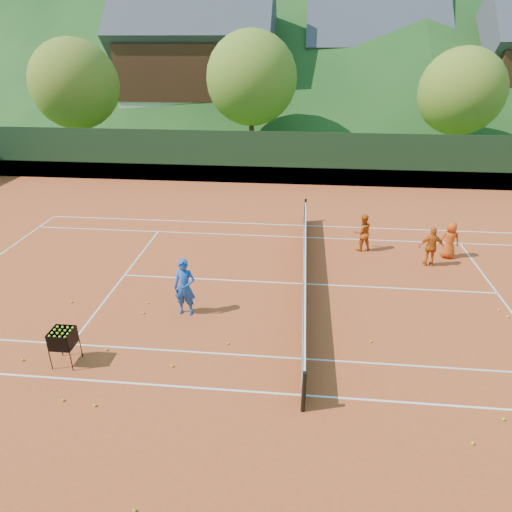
# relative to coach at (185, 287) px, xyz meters

# --- Properties ---
(ground) EXTENTS (400.00, 400.00, 0.00)m
(ground) POSITION_rel_coach_xyz_m (3.59, 2.23, -0.93)
(ground) COLOR #2C5219
(ground) RESTS_ON ground
(clay_court) EXTENTS (40.00, 24.00, 0.02)m
(clay_court) POSITION_rel_coach_xyz_m (3.59, 2.23, -0.92)
(clay_court) COLOR #B1431C
(clay_court) RESTS_ON ground
(coach) EXTENTS (0.69, 0.48, 1.81)m
(coach) POSITION_rel_coach_xyz_m (0.00, 0.00, 0.00)
(coach) COLOR #1B4DB0
(coach) RESTS_ON clay_court
(student_a) EXTENTS (0.86, 0.75, 1.50)m
(student_a) POSITION_rel_coach_xyz_m (5.84, 5.30, -0.15)
(student_a) COLOR #D65813
(student_a) RESTS_ON clay_court
(student_b) EXTENTS (0.90, 0.40, 1.51)m
(student_b) POSITION_rel_coach_xyz_m (8.20, 4.12, -0.15)
(student_b) COLOR #D05A12
(student_b) RESTS_ON clay_court
(student_c) EXTENTS (0.74, 0.51, 1.44)m
(student_c) POSITION_rel_coach_xyz_m (9.07, 4.92, -0.19)
(student_c) COLOR #D34A12
(student_c) RESTS_ON clay_court
(tennis_ball_0) EXTENTS (0.07, 0.07, 0.07)m
(tennis_ball_0) POSITION_rel_coach_xyz_m (0.24, -2.55, -0.87)
(tennis_ball_0) COLOR #C8DE25
(tennis_ball_0) RESTS_ON clay_court
(tennis_ball_1) EXTENTS (0.07, 0.07, 0.07)m
(tennis_ball_1) POSITION_rel_coach_xyz_m (0.62, -6.51, -0.87)
(tennis_ball_1) COLOR #C8DE25
(tennis_ball_1) RESTS_ON clay_court
(tennis_ball_4) EXTENTS (0.07, 0.07, 0.07)m
(tennis_ball_4) POSITION_rel_coach_xyz_m (-3.81, 0.22, -0.87)
(tennis_ball_4) COLOR #C8DE25
(tennis_ball_4) RESTS_ON clay_court
(tennis_ball_5) EXTENTS (0.07, 0.07, 0.07)m
(tennis_ball_5) POSITION_rel_coach_xyz_m (7.12, -4.35, -0.87)
(tennis_ball_5) COLOR #C8DE25
(tennis_ball_5) RESTS_ON clay_court
(tennis_ball_6) EXTENTS (0.07, 0.07, 0.07)m
(tennis_ball_6) POSITION_rel_coach_xyz_m (-1.71, -2.06, -0.87)
(tennis_ball_6) COLOR #C8DE25
(tennis_ball_6) RESTS_ON clay_court
(tennis_ball_7) EXTENTS (0.07, 0.07, 0.07)m
(tennis_ball_7) POSITION_rel_coach_xyz_m (-1.37, 0.42, -0.87)
(tennis_ball_7) COLOR #C8DE25
(tennis_ball_7) RESTS_ON clay_court
(tennis_ball_8) EXTENTS (0.07, 0.07, 0.07)m
(tennis_ball_8) POSITION_rel_coach_xyz_m (5.46, -0.96, -0.87)
(tennis_ball_8) COLOR #C8DE25
(tennis_ball_8) RESTS_ON clay_court
(tennis_ball_9) EXTENTS (0.07, 0.07, 0.07)m
(tennis_ball_9) POSITION_rel_coach_xyz_m (-3.73, -2.70, -0.87)
(tennis_ball_9) COLOR #C8DE25
(tennis_ball_9) RESTS_ON clay_court
(tennis_ball_10) EXTENTS (0.07, 0.07, 0.07)m
(tennis_ball_10) POSITION_rel_coach_xyz_m (-1.31, -0.17, -0.87)
(tennis_ball_10) COLOR #C8DE25
(tennis_ball_10) RESTS_ON clay_court
(tennis_ball_11) EXTENTS (0.07, 0.07, 0.07)m
(tennis_ball_11) POSITION_rel_coach_xyz_m (8.01, -3.60, -0.87)
(tennis_ball_11) COLOR #C8DE25
(tennis_ball_11) RESTS_ON clay_court
(tennis_ball_12) EXTENTS (0.07, 0.07, 0.07)m
(tennis_ball_12) POSITION_rel_coach_xyz_m (1.51, -1.45, -0.87)
(tennis_ball_12) COLOR #C8DE25
(tennis_ball_12) RESTS_ON clay_court
(tennis_ball_13) EXTENTS (0.07, 0.07, 0.07)m
(tennis_ball_13) POSITION_rel_coach_xyz_m (-1.97, -4.01, -0.87)
(tennis_ball_13) COLOR #C8DE25
(tennis_ball_13) RESTS_ON clay_court
(tennis_ball_15) EXTENTS (0.07, 0.07, 0.07)m
(tennis_ball_15) POSITION_rel_coach_xyz_m (-1.16, -4.09, -0.87)
(tennis_ball_15) COLOR #C8DE25
(tennis_ball_15) RESTS_ON clay_court
(tennis_ball_18) EXTENTS (0.07, 0.07, 0.07)m
(tennis_ball_18) POSITION_rel_coach_xyz_m (9.76, 0.74, -0.87)
(tennis_ball_18) COLOR #C8DE25
(tennis_ball_18) RESTS_ON clay_court
(tennis_ball_19) EXTENTS (0.07, 0.07, 0.07)m
(tennis_ball_19) POSITION_rel_coach_xyz_m (9.62, 1.10, -0.87)
(tennis_ball_19) COLOR #C8DE25
(tennis_ball_19) RESTS_ON clay_court
(court_lines) EXTENTS (23.83, 11.03, 0.00)m
(court_lines) POSITION_rel_coach_xyz_m (3.59, 2.23, -0.90)
(court_lines) COLOR white
(court_lines) RESTS_ON clay_court
(tennis_net) EXTENTS (0.10, 12.07, 1.10)m
(tennis_net) POSITION_rel_coach_xyz_m (3.59, 2.23, -0.41)
(tennis_net) COLOR black
(tennis_net) RESTS_ON clay_court
(perimeter_fence) EXTENTS (40.40, 24.24, 3.00)m
(perimeter_fence) POSITION_rel_coach_xyz_m (3.59, 2.23, 0.34)
(perimeter_fence) COLOR black
(perimeter_fence) RESTS_ON clay_court
(ball_hopper) EXTENTS (0.57, 0.57, 1.00)m
(ball_hopper) POSITION_rel_coach_xyz_m (-2.52, -2.65, -0.16)
(ball_hopper) COLOR black
(ball_hopper) RESTS_ON clay_court
(chalet_left) EXTENTS (13.80, 9.93, 12.92)m
(chalet_left) POSITION_rel_coach_xyz_m (-6.41, 32.23, 4.72)
(chalet_left) COLOR beige
(chalet_left) RESTS_ON ground
(chalet_mid) EXTENTS (12.65, 8.82, 11.45)m
(chalet_mid) POSITION_rel_coach_xyz_m (9.59, 36.23, 4.06)
(chalet_mid) COLOR beige
(chalet_mid) RESTS_ON ground
(tree_a) EXTENTS (6.00, 6.00, 7.88)m
(tree_a) POSITION_rel_coach_xyz_m (-12.41, 20.23, 3.94)
(tree_a) COLOR #422A1A
(tree_a) RESTS_ON ground
(tree_b) EXTENTS (6.40, 6.40, 8.40)m
(tree_b) POSITION_rel_coach_xyz_m (-0.41, 22.23, 4.27)
(tree_b) COLOR #402719
(tree_b) RESTS_ON ground
(tree_c) EXTENTS (5.60, 5.60, 7.35)m
(tree_c) POSITION_rel_coach_xyz_m (13.59, 21.23, 3.62)
(tree_c) COLOR #402B19
(tree_c) RESTS_ON ground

